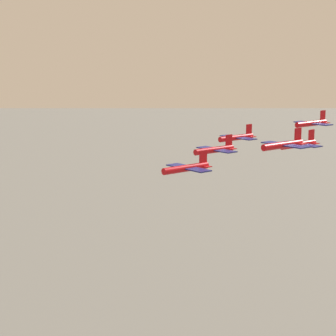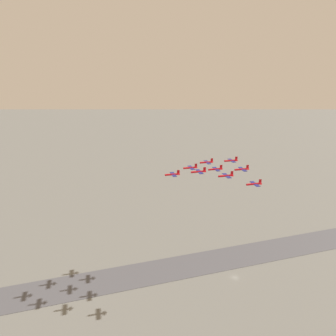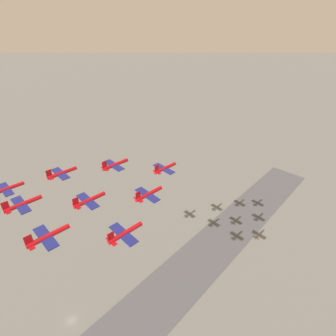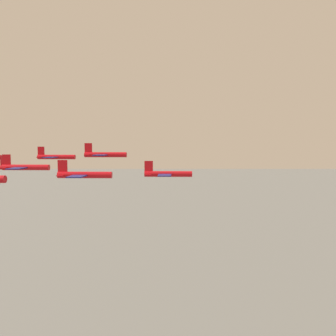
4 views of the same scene
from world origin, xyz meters
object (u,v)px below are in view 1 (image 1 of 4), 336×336
jet_1 (284,145)px  jet_4 (299,144)px  jet_8 (312,123)px  jet_2 (215,150)px  jet_5 (237,137)px  jet_0 (187,168)px

jet_1 → jet_4: jet_1 is taller
jet_8 → jet_2: bearing=90.0°
jet_4 → jet_5: jet_4 is taller
jet_1 → jet_0: bearing=59.5°
jet_1 → jet_8: jet_1 is taller
jet_0 → jet_4: (-14.12, -26.65, 1.33)m
jet_2 → jet_4: 17.51m
jet_8 → jet_4: bearing=120.5°
jet_1 → jet_8: 34.99m
jet_2 → jet_4: jet_4 is taller
jet_0 → jet_1: jet_1 is taller
jet_4 → jet_0: bearing=90.0°
jet_4 → jet_5: 17.75m
jet_0 → jet_5: jet_5 is taller
jet_0 → jet_8: (-13.34, -44.13, 3.69)m
jet_1 → jet_2: size_ratio=1.00×
jet_2 → jet_1: bearing=180.0°
jet_4 → jet_5: bearing=-0.0°
jet_0 → jet_1: (-14.90, -9.17, 3.70)m
jet_0 → jet_5: (1.56, -34.96, 0.81)m
jet_1 → jet_4: 17.66m
jet_0 → jet_1: size_ratio=1.00×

